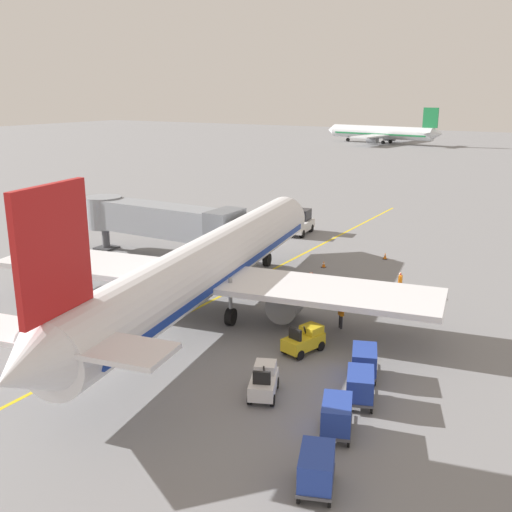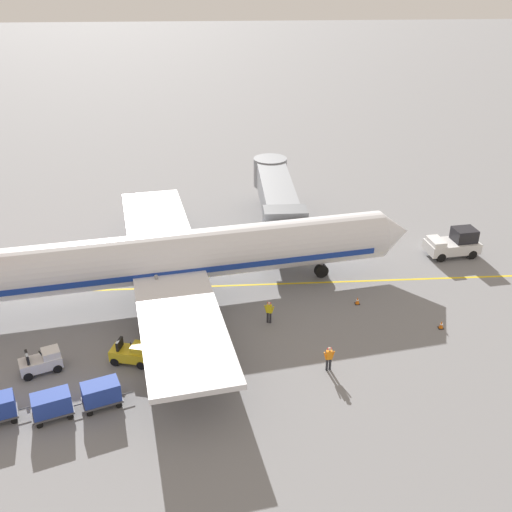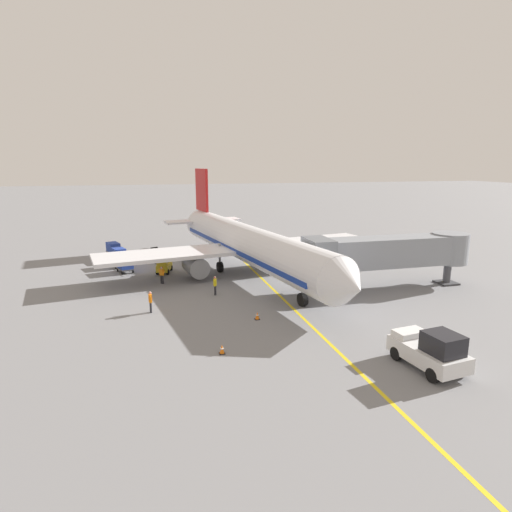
{
  "view_description": "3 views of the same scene",
  "coord_description": "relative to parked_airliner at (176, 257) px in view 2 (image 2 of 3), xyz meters",
  "views": [
    {
      "loc": [
        22.78,
        -32.37,
        14.21
      ],
      "look_at": [
        3.16,
        0.7,
        3.53
      ],
      "focal_mm": 41.65,
      "sensor_mm": 36.0,
      "label": 1
    },
    {
      "loc": [
        40.6,
        1.32,
        23.36
      ],
      "look_at": [
        2.07,
        3.98,
        3.6
      ],
      "focal_mm": 41.86,
      "sensor_mm": 36.0,
      "label": 2
    },
    {
      "loc": [
        11.06,
        40.34,
        11.33
      ],
      "look_at": [
        1.28,
        3.07,
        2.93
      ],
      "focal_mm": 29.95,
      "sensor_mm": 36.0,
      "label": 3
    }
  ],
  "objects": [
    {
      "name": "ground_plane",
      "position": [
        -1.04,
        1.86,
        -3.19
      ],
      "size": [
        400.0,
        400.0,
        0.0
      ],
      "primitive_type": "plane",
      "color": "slate"
    },
    {
      "name": "gate_lead_in_line",
      "position": [
        -1.04,
        1.86,
        -3.18
      ],
      "size": [
        0.24,
        80.0,
        0.01
      ],
      "primitive_type": "cube",
      "color": "gold",
      "rests_on": "ground"
    },
    {
      "name": "parked_airliner",
      "position": [
        0.0,
        0.0,
        0.0
      ],
      "size": [
        30.45,
        37.23,
        10.63
      ],
      "color": "silver",
      "rests_on": "ground"
    },
    {
      "name": "jet_bridge",
      "position": [
        -11.36,
        8.58,
        0.27
      ],
      "size": [
        16.05,
        3.5,
        4.98
      ],
      "color": "gray",
      "rests_on": "ground"
    },
    {
      "name": "pushback_tractor",
      "position": [
        -5.03,
        23.25,
        -2.09
      ],
      "size": [
        2.74,
        4.64,
        2.4
      ],
      "color": "silver",
      "rests_on": "ground"
    },
    {
      "name": "baggage_tug_lead",
      "position": [
        8.31,
        -2.54,
        -2.47
      ],
      "size": [
        1.85,
        2.73,
        1.62
      ],
      "color": "gold",
      "rests_on": "ground"
    },
    {
      "name": "baggage_tug_trailing",
      "position": [
        8.83,
        -8.0,
        -2.47
      ],
      "size": [
        2.07,
        2.77,
        1.62
      ],
      "color": "silver",
      "rests_on": "ground"
    },
    {
      "name": "baggage_cart_front",
      "position": [
        12.33,
        -3.8,
        -2.24
      ],
      "size": [
        1.98,
        2.96,
        1.58
      ],
      "color": "#4C4C51",
      "rests_on": "ground"
    },
    {
      "name": "baggage_cart_second_in_train",
      "position": [
        13.11,
        -6.38,
        -2.24
      ],
      "size": [
        1.98,
        2.96,
        1.58
      ],
      "color": "#4C4C51",
      "rests_on": "ground"
    },
    {
      "name": "ground_crew_wing_walker",
      "position": [
        4.36,
        6.53,
        -2.23
      ],
      "size": [
        0.36,
        0.71,
        1.69
      ],
      "color": "#232328",
      "rests_on": "ground"
    },
    {
      "name": "ground_crew_loader",
      "position": [
        9.94,
        9.76,
        -2.23
      ],
      "size": [
        0.28,
        0.73,
        1.69
      ],
      "color": "#232328",
      "rests_on": "ground"
    },
    {
      "name": "ground_crew_marshaller",
      "position": [
        8.73,
        1.73,
        -2.23
      ],
      "size": [
        0.61,
        0.54,
        1.69
      ],
      "color": "#232328",
      "rests_on": "ground"
    },
    {
      "name": "safety_cone_nose_left",
      "position": [
        5.91,
        18.39,
        -2.9
      ],
      "size": [
        0.36,
        0.36,
        0.59
      ],
      "color": "black",
      "rests_on": "ground"
    },
    {
      "name": "safety_cone_nose_right",
      "position": [
        2.34,
        13.3,
        -2.9
      ],
      "size": [
        0.36,
        0.36,
        0.59
      ],
      "color": "black",
      "rests_on": "ground"
    }
  ]
}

